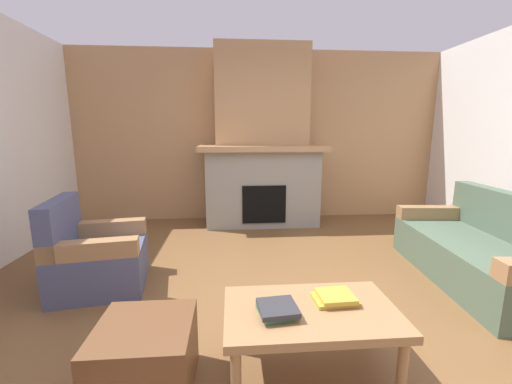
% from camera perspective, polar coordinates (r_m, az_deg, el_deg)
% --- Properties ---
extents(ground, '(9.00, 9.00, 0.00)m').
position_cam_1_polar(ground, '(2.76, 6.54, -20.66)').
color(ground, brown).
extents(wall_back_wood_panel, '(6.00, 0.12, 2.70)m').
position_cam_1_polar(wall_back_wood_panel, '(5.33, 0.65, 9.85)').
color(wall_back_wood_panel, tan).
rests_on(wall_back_wood_panel, ground).
extents(fireplace, '(1.90, 0.82, 2.70)m').
position_cam_1_polar(fireplace, '(4.96, 1.04, 7.63)').
color(fireplace, gray).
rests_on(fireplace, ground).
extents(couch, '(1.00, 1.87, 0.85)m').
position_cam_1_polar(couch, '(3.82, 35.52, -8.87)').
color(couch, '#4C604C').
rests_on(couch, ground).
extents(armchair, '(0.87, 0.87, 0.85)m').
position_cam_1_polar(armchair, '(3.36, -26.81, -10.30)').
color(armchair, '#474C6B').
rests_on(armchair, ground).
extents(coffee_table, '(1.00, 0.60, 0.43)m').
position_cam_1_polar(coffee_table, '(2.02, 9.72, -21.12)').
color(coffee_table, '#997047').
rests_on(coffee_table, ground).
extents(ottoman, '(0.52, 0.52, 0.40)m').
position_cam_1_polar(ottoman, '(2.09, -19.09, -26.15)').
color(ottoman, brown).
rests_on(ottoman, ground).
extents(book_stack_near_edge, '(0.23, 0.24, 0.06)m').
position_cam_1_polar(book_stack_near_edge, '(1.90, 3.83, -20.17)').
color(book_stack_near_edge, '#3D7F4C').
rests_on(book_stack_near_edge, coffee_table).
extents(book_stack_center, '(0.27, 0.20, 0.05)m').
position_cam_1_polar(book_stack_center, '(2.08, 13.98, -17.84)').
color(book_stack_center, gold).
rests_on(book_stack_center, coffee_table).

